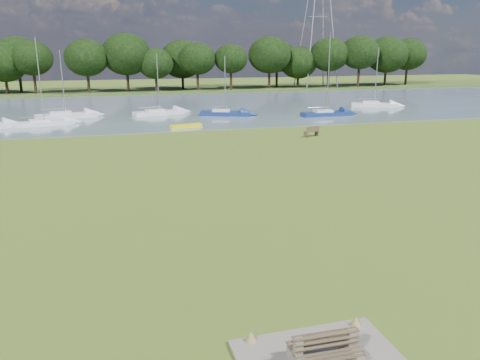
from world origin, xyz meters
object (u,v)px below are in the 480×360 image
object	(u,v)px
sailboat_9	(44,121)
sailboat_6	(225,112)
kayak	(186,126)
sailboat_1	(159,111)
sailboat_2	(65,114)
sailboat_8	(326,112)
riverbank_bench	(312,131)
bench_pair	(325,350)
sailboat_7	(374,103)

from	to	relation	value
sailboat_9	sailboat_6	bearing A→B (deg)	-5.65
kayak	sailboat_1	xyz separation A→B (m)	(-1.62, 10.72, 0.23)
sailboat_6	sailboat_1	bearing A→B (deg)	178.98
sailboat_2	sailboat_8	xyz separation A→B (m)	(30.22, -6.52, 0.00)
sailboat_2	sailboat_9	world-z (taller)	sailboat_9
kayak	sailboat_2	size ratio (longest dim) A/B	0.43
sailboat_1	sailboat_8	world-z (taller)	sailboat_8
sailboat_9	riverbank_bench	bearing A→B (deg)	-40.97
kayak	sailboat_1	bearing A→B (deg)	85.57
kayak	sailboat_6	size ratio (longest dim) A/B	0.48
bench_pair	riverbank_bench	xyz separation A→B (m)	(13.15, 30.15, 0.00)
sailboat_1	sailboat_6	xyz separation A→B (m)	(7.61, -2.98, 0.05)
riverbank_bench	sailboat_8	bearing A→B (deg)	40.80
sailboat_1	sailboat_7	bearing A→B (deg)	-13.47
riverbank_bench	sailboat_2	xyz separation A→B (m)	(-22.86, 18.80, 0.02)
riverbank_bench	sailboat_1	size ratio (longest dim) A/B	0.22
riverbank_bench	sailboat_6	size ratio (longest dim) A/B	0.23
sailboat_6	bench_pair	bearing A→B (deg)	-80.40
kayak	sailboat_2	world-z (taller)	sailboat_2
bench_pair	sailboat_9	bearing A→B (deg)	106.00
sailboat_8	sailboat_2	bearing A→B (deg)	165.96
sailboat_1	sailboat_2	distance (m)	10.86
sailboat_8	sailboat_9	world-z (taller)	sailboat_8
riverbank_bench	sailboat_6	world-z (taller)	sailboat_6
riverbank_bench	sailboat_1	xyz separation A→B (m)	(-12.00, 18.81, -0.04)
kayak	sailboat_8	distance (m)	18.22
sailboat_7	sailboat_9	world-z (taller)	sailboat_9
sailboat_1	sailboat_7	distance (m)	30.00
sailboat_1	bench_pair	bearing A→B (deg)	-105.53
bench_pair	sailboat_6	xyz separation A→B (m)	(8.76, 45.97, 0.01)
riverbank_bench	sailboat_9	distance (m)	28.06
bench_pair	sailboat_9	world-z (taller)	sailboat_9
sailboat_7	sailboat_9	size ratio (longest dim) A/B	0.90
bench_pair	sailboat_1	bearing A→B (deg)	89.95
riverbank_bench	sailboat_1	distance (m)	22.31
sailboat_1	sailboat_9	size ratio (longest dim) A/B	0.81
sailboat_1	sailboat_9	xyz separation A→B (m)	(-12.60, -5.31, 0.03)
kayak	sailboat_2	distance (m)	16.45
sailboat_1	sailboat_2	bearing A→B (deg)	165.84
kayak	sailboat_2	xyz separation A→B (m)	(-12.49, 10.71, 0.29)
sailboat_1	sailboat_6	bearing A→B (deg)	-35.58
bench_pair	sailboat_1	xyz separation A→B (m)	(1.15, 48.95, -0.03)
bench_pair	sailboat_6	distance (m)	46.80
sailboat_2	sailboat_8	bearing A→B (deg)	-25.09
sailboat_8	sailboat_6	bearing A→B (deg)	161.36
sailboat_1	sailboat_6	size ratio (longest dim) A/B	1.04
kayak	sailboat_7	xyz separation A→B (m)	(28.38, 11.09, 0.30)
bench_pair	sailboat_7	bearing A→B (deg)	59.03
sailboat_7	sailboat_2	bearing A→B (deg)	-155.27
sailboat_6	sailboat_9	world-z (taller)	sailboat_9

